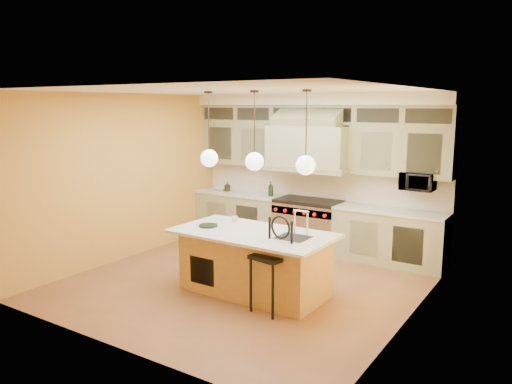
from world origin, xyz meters
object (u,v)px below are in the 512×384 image
Objects in this scene: kitchen_island at (255,261)px; counter_stool at (273,258)px; range at (308,224)px; microwave at (418,181)px.

kitchen_island is 0.73m from counter_stool.
kitchen_island is at bearing -81.49° from range.
range is 2.95m from counter_stool.
counter_stool is at bearing -35.69° from kitchen_island.
counter_stool reaches higher than range.
counter_stool is 2.34× the size of microwave.
kitchen_island reaches higher than range.
counter_stool is at bearing -72.09° from range.
microwave is at bearing 79.17° from counter_stool.
kitchen_island is at bearing 152.41° from counter_stool.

